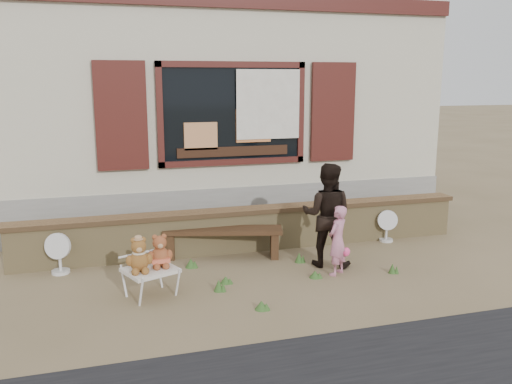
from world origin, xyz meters
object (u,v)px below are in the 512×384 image
object	(u,v)px
teddy_bear_left	(139,254)
folding_chair	(150,271)
teddy_bear_right	(160,250)
child	(337,240)
adult	(327,215)
bench	(223,236)

from	to	relation	value
teddy_bear_left	folding_chair	bearing A→B (deg)	-0.00
folding_chair	teddy_bear_left	world-z (taller)	teddy_bear_left
folding_chair	teddy_bear_right	bearing A→B (deg)	0.00
teddy_bear_right	folding_chair	bearing A→B (deg)	-180.00
folding_chair	teddy_bear_left	xyz separation A→B (m)	(-0.13, -0.05, 0.25)
child	adult	distance (m)	0.47
folding_chair	child	bearing A→B (deg)	-21.26
bench	teddy_bear_left	xyz separation A→B (m)	(-1.32, -1.25, 0.24)
bench	child	distance (m)	1.76
folding_chair	adult	size ratio (longest dim) A/B	0.50
folding_chair	adult	world-z (taller)	adult
folding_chair	adult	distance (m)	2.59
teddy_bear_left	adult	distance (m)	2.70
folding_chair	bench	bearing A→B (deg)	22.90
teddy_bear_left	child	distance (m)	2.64
child	adult	xyz separation A→B (m)	(0.01, 0.40, 0.26)
teddy_bear_left	adult	size ratio (longest dim) A/B	0.29
bench	folding_chair	distance (m)	1.69
teddy_bear_right	child	size ratio (longest dim) A/B	0.43
teddy_bear_right	adult	world-z (taller)	adult
teddy_bear_left	child	xyz separation A→B (m)	(2.64, 0.10, -0.09)
bench	teddy_bear_right	bearing A→B (deg)	-117.58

